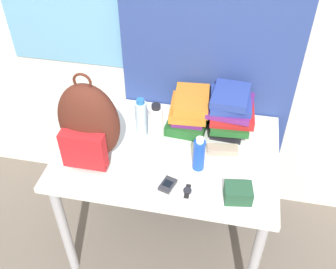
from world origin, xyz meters
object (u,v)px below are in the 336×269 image
book_stack_left (190,111)px  sports_bottle (157,124)px  sunscreen_bottle (199,154)px  wristwatch (187,191)px  sunglasses_case (222,150)px  water_bottle (141,118)px  camera_pouch (238,193)px  backpack (89,125)px  book_stack_center (230,110)px  cell_phone (168,185)px

book_stack_left → sports_bottle: bearing=-131.1°
sunscreen_bottle → wristwatch: size_ratio=2.27×
sports_bottle → sunglasses_case: bearing=-4.0°
water_bottle → camera_pouch: water_bottle is taller
backpack → sunglasses_case: size_ratio=2.97×
book_stack_center → water_bottle: book_stack_center is taller
backpack → book_stack_left: (0.42, 0.33, -0.11)m
book_stack_center → cell_phone: bearing=-117.2°
water_bottle → sunglasses_case: water_bottle is taller
book_stack_left → cell_phone: bearing=-93.3°
book_stack_center → wristwatch: book_stack_center is taller
cell_phone → book_stack_center: bearing=62.8°
book_stack_center → wristwatch: 0.50m
book_stack_center → water_bottle: size_ratio=1.28×
backpack → book_stack_left: 0.54m
water_bottle → camera_pouch: 0.62m
sunscreen_bottle → water_bottle: bearing=150.0°
book_stack_left → sports_bottle: 0.21m
sunscreen_bottle → sunglasses_case: 0.17m
camera_pouch → wristwatch: 0.22m
wristwatch → sunglasses_case: bearing=65.7°
backpack → sunscreen_bottle: backpack is taller
backpack → sunglasses_case: 0.65m
camera_pouch → wristwatch: (-0.22, -0.01, -0.03)m
sunscreen_bottle → camera_pouch: sunscreen_bottle is taller
sports_bottle → book_stack_left: bearing=48.9°
sunglasses_case → camera_pouch: size_ratio=1.20×
wristwatch → sports_bottle: bearing=124.2°
backpack → camera_pouch: size_ratio=3.57×
cell_phone → wristwatch: 0.09m
book_stack_left → camera_pouch: book_stack_left is taller
camera_pouch → sports_bottle: bearing=145.0°
sports_bottle → water_bottle: bearing=157.1°
backpack → sports_bottle: 0.34m
sunscreen_bottle → camera_pouch: bearing=-37.9°
backpack → camera_pouch: 0.73m
book_stack_left → wristwatch: book_stack_left is taller
sunglasses_case → sunscreen_bottle: bearing=-129.2°
book_stack_center → sunglasses_case: size_ratio=1.78×
sunscreen_bottle → camera_pouch: size_ratio=1.42×
wristwatch → sunscreen_bottle: bearing=80.7°
book_stack_center → cell_phone: size_ratio=2.82×
cell_phone → book_stack_left: bearing=86.7°
sports_bottle → camera_pouch: 0.52m
book_stack_center → sports_bottle: (-0.35, -0.16, -0.02)m
book_stack_left → book_stack_center: 0.21m
camera_pouch → wristwatch: size_ratio=1.61×
sports_bottle → wristwatch: size_ratio=2.79×
water_bottle → sunglasses_case: 0.43m
book_stack_center → cell_phone: book_stack_center is taller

